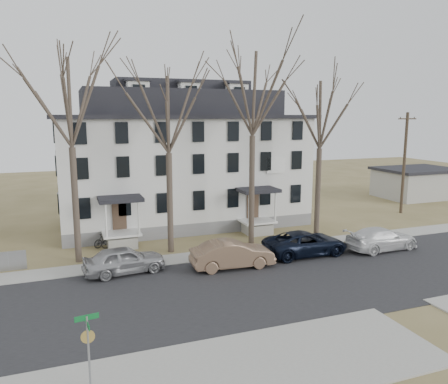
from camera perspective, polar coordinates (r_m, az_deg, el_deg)
name	(u,v)px	position (r m, az deg, el deg)	size (l,w,h in m)	color
ground	(310,296)	(23.59, 11.18, -13.17)	(120.00, 120.00, 0.00)	olive
main_road	(291,282)	(25.18, 8.77, -11.57)	(120.00, 10.00, 0.04)	#27272A
far_sidewalk	(248,251)	(30.24, 3.21, -7.75)	(120.00, 2.00, 0.08)	#A09F97
near_sidewalk_left	(186,383)	(16.63, -4.95, -23.62)	(20.00, 5.00, 0.08)	#A09F97
yellow_curb	(318,248)	(31.76, 12.23, -7.10)	(14.00, 0.25, 0.06)	gold
boarding_house	(182,161)	(37.78, -5.57, 4.12)	(20.80, 12.36, 12.05)	slate
distant_building	(416,183)	(54.23, 23.82, 1.13)	(8.50, 6.50, 3.35)	#A09F97
tree_far_left	(69,96)	(28.23, -19.59, 11.74)	(8.40, 8.40, 13.72)	#473B31
tree_mid_left	(168,109)	(28.95, -7.35, 10.69)	(7.80, 7.80, 12.74)	#473B31
tree_center	(253,88)	(30.93, 3.79, 13.45)	(9.00, 9.00, 14.70)	#473B31
tree_mid_right	(321,110)	(33.49, 12.53, 10.43)	(7.80, 7.80, 12.74)	#473B31
utility_pole_far	(404,162)	(44.40, 22.48, 3.66)	(2.00, 0.28, 9.50)	#3D3023
car_silver	(124,261)	(26.54, -12.89, -8.72)	(1.90, 4.73, 1.61)	#A3A3A6
car_tan	(232,255)	(26.81, 1.09, -8.20)	(1.77, 5.09, 1.68)	brown
car_navy	(306,244)	(29.72, 10.61, -6.64)	(2.61, 5.65, 1.57)	black
car_white	(381,239)	(32.19, 19.88, -5.82)	(2.15, 5.30, 1.54)	silver
bicycle_left	(113,242)	(31.81, -14.26, -6.33)	(0.58, 1.67, 0.88)	black
bicycle_right	(104,240)	(32.07, -15.36, -6.13)	(0.47, 1.67, 1.00)	black
street_sign	(88,342)	(15.90, -17.33, -18.16)	(0.79, 0.79, 2.76)	gray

